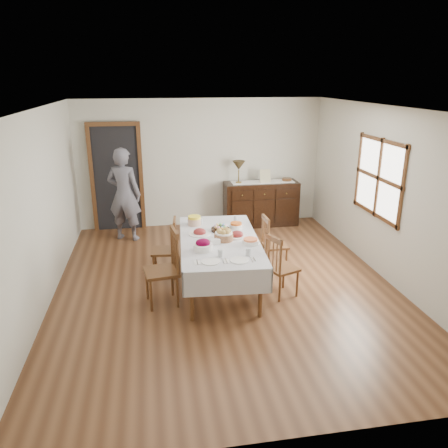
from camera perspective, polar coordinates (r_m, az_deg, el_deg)
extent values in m
plane|color=brown|center=(6.66, 0.14, -8.04)|extent=(6.00, 6.00, 0.00)
cube|color=white|center=(5.96, 0.17, 14.88)|extent=(5.00, 6.00, 0.02)
cube|color=beige|center=(9.08, -3.07, 7.90)|extent=(5.00, 0.02, 2.60)
cube|color=beige|center=(3.48, 8.67, -10.74)|extent=(5.00, 0.02, 2.60)
cube|color=beige|center=(6.29, -22.93, 1.52)|extent=(0.02, 6.00, 2.60)
cube|color=beige|center=(7.04, 20.68, 3.53)|extent=(0.02, 6.00, 2.60)
cube|color=white|center=(7.24, 19.62, 5.68)|extent=(0.02, 1.30, 1.10)
cube|color=#58341B|center=(7.24, 19.53, 5.68)|extent=(0.03, 1.46, 1.26)
cube|color=black|center=(9.07, -13.80, 5.75)|extent=(0.90, 0.06, 2.10)
cube|color=#58341B|center=(9.05, -13.81, 5.72)|extent=(1.04, 0.08, 2.18)
cube|color=silver|center=(6.35, -0.60, -2.13)|extent=(1.22, 2.23, 0.04)
cylinder|color=#58341B|center=(5.64, -4.23, -9.38)|extent=(0.06, 0.06, 0.70)
cylinder|color=#58341B|center=(5.72, 4.78, -8.94)|extent=(0.06, 0.06, 0.70)
cylinder|color=#58341B|center=(7.34, -4.73, -2.51)|extent=(0.06, 0.06, 0.70)
cylinder|color=#58341B|center=(7.41, 2.15, -2.26)|extent=(0.06, 0.06, 0.70)
cube|color=silver|center=(6.38, -5.54, -3.55)|extent=(0.16, 2.20, 0.33)
cube|color=silver|center=(6.48, 4.28, -3.17)|extent=(0.16, 2.20, 0.33)
cube|color=silver|center=(5.41, 0.50, -7.70)|extent=(1.12, 0.09, 0.33)
cube|color=silver|center=(7.43, -1.39, -0.21)|extent=(1.12, 0.09, 0.33)
cube|color=#58341B|center=(6.04, -8.20, -6.18)|extent=(0.50, 0.50, 0.04)
cylinder|color=#58341B|center=(6.28, -10.02, -7.76)|extent=(0.04, 0.04, 0.46)
cylinder|color=#58341B|center=(5.96, -9.51, -9.25)|extent=(0.04, 0.04, 0.46)
cylinder|color=#58341B|center=(6.33, -6.77, -7.38)|extent=(0.04, 0.04, 0.46)
cylinder|color=#58341B|center=(6.02, -6.08, -8.82)|extent=(0.04, 0.04, 0.46)
cylinder|color=#58341B|center=(6.13, -6.79, -2.73)|extent=(0.04, 0.04, 0.59)
cylinder|color=#58341B|center=(5.78, -6.04, -4.05)|extent=(0.04, 0.04, 0.59)
cube|color=#58341B|center=(5.86, -6.51, -1.06)|extent=(0.10, 0.43, 0.08)
cylinder|color=#58341B|center=(6.05, -6.60, -3.23)|extent=(0.02, 0.02, 0.49)
cylinder|color=#58341B|center=(5.96, -6.42, -3.56)|extent=(0.02, 0.02, 0.49)
cylinder|color=#58341B|center=(5.87, -6.23, -3.89)|extent=(0.02, 0.02, 0.49)
cube|color=#58341B|center=(6.88, -7.81, -3.51)|extent=(0.42, 0.42, 0.04)
cylinder|color=#58341B|center=(7.13, -8.92, -4.68)|extent=(0.03, 0.03, 0.40)
cylinder|color=#58341B|center=(6.84, -9.13, -5.72)|extent=(0.03, 0.03, 0.40)
cylinder|color=#58341B|center=(7.10, -6.39, -4.64)|extent=(0.03, 0.03, 0.40)
cylinder|color=#58341B|center=(6.82, -6.49, -5.68)|extent=(0.03, 0.03, 0.40)
cylinder|color=#58341B|center=(6.94, -6.38, -0.98)|extent=(0.04, 0.04, 0.52)
cylinder|color=#58341B|center=(6.62, -6.48, -1.95)|extent=(0.04, 0.04, 0.52)
cube|color=#58341B|center=(6.71, -6.49, 0.32)|extent=(0.07, 0.37, 0.07)
cylinder|color=#58341B|center=(6.87, -6.40, -1.36)|extent=(0.02, 0.02, 0.43)
cylinder|color=#58341B|center=(6.79, -6.42, -1.60)|extent=(0.02, 0.02, 0.43)
cylinder|color=#58341B|center=(6.71, -6.45, -1.85)|extent=(0.02, 0.02, 0.43)
cube|color=#58341B|center=(6.28, 7.63, -5.77)|extent=(0.50, 0.50, 0.04)
cylinder|color=#58341B|center=(6.36, 9.54, -7.72)|extent=(0.03, 0.03, 0.39)
cylinder|color=#58341B|center=(6.57, 7.78, -6.72)|extent=(0.03, 0.03, 0.39)
cylinder|color=#58341B|center=(6.18, 7.29, -8.43)|extent=(0.03, 0.03, 0.39)
cylinder|color=#58341B|center=(6.40, 5.57, -7.36)|extent=(0.03, 0.03, 0.39)
cylinder|color=#58341B|center=(5.96, 7.39, -4.45)|extent=(0.04, 0.04, 0.51)
cylinder|color=#58341B|center=(6.20, 5.52, -3.44)|extent=(0.04, 0.04, 0.51)
cube|color=#58341B|center=(6.00, 6.51, -1.99)|extent=(0.17, 0.36, 0.07)
cylinder|color=#58341B|center=(6.03, 6.90, -4.35)|extent=(0.02, 0.02, 0.42)
cylinder|color=#58341B|center=(6.09, 6.43, -4.09)|extent=(0.02, 0.02, 0.42)
cylinder|color=#58341B|center=(6.15, 5.97, -3.84)|extent=(0.02, 0.02, 0.42)
cube|color=#58341B|center=(7.13, 6.68, -2.80)|extent=(0.38, 0.38, 0.04)
cylinder|color=#58341B|center=(7.12, 8.15, -4.72)|extent=(0.03, 0.03, 0.38)
cylinder|color=#58341B|center=(7.39, 7.39, -3.81)|extent=(0.03, 0.03, 0.38)
cylinder|color=#58341B|center=(7.03, 5.81, -4.93)|extent=(0.03, 0.03, 0.38)
cylinder|color=#58341B|center=(7.30, 5.13, -4.00)|extent=(0.03, 0.03, 0.38)
cylinder|color=#58341B|center=(6.85, 5.82, -1.46)|extent=(0.04, 0.04, 0.50)
cylinder|color=#58341B|center=(7.14, 5.08, -0.59)|extent=(0.04, 0.04, 0.50)
cube|color=#58341B|center=(6.93, 5.49, 0.65)|extent=(0.05, 0.36, 0.07)
cylinder|color=#58341B|center=(6.93, 5.62, -1.37)|extent=(0.02, 0.02, 0.41)
cylinder|color=#58341B|center=(7.00, 5.44, -1.15)|extent=(0.02, 0.02, 0.41)
cylinder|color=#58341B|center=(7.07, 5.25, -0.94)|extent=(0.02, 0.02, 0.41)
cube|color=black|center=(9.23, 4.83, 2.67)|extent=(1.54, 0.51, 0.92)
cube|color=black|center=(8.80, 2.39, 3.80)|extent=(0.43, 0.02, 0.18)
sphere|color=brown|center=(8.78, 2.41, 3.77)|extent=(0.03, 0.03, 0.03)
cube|color=black|center=(8.91, 5.30, 3.92)|extent=(0.43, 0.02, 0.18)
sphere|color=brown|center=(8.89, 5.33, 3.88)|extent=(0.03, 0.03, 0.03)
cube|color=black|center=(9.03, 8.13, 4.02)|extent=(0.43, 0.02, 0.18)
sphere|color=brown|center=(9.01, 8.17, 3.98)|extent=(0.03, 0.03, 0.03)
imported|color=slate|center=(8.44, -12.94, 4.17)|extent=(0.69, 0.57, 1.90)
cylinder|color=brown|center=(6.28, -0.04, -1.69)|extent=(0.28, 0.28, 0.10)
cylinder|color=white|center=(6.26, -0.04, -1.18)|extent=(0.25, 0.25, 0.02)
sphere|color=tan|center=(6.26, 0.59, -0.89)|extent=(0.08, 0.08, 0.08)
sphere|color=tan|center=(6.31, 0.26, -0.74)|extent=(0.08, 0.08, 0.08)
sphere|color=tan|center=(6.31, -0.28, -0.73)|extent=(0.08, 0.08, 0.08)
sphere|color=tan|center=(6.27, -0.65, -0.86)|extent=(0.08, 0.08, 0.08)
sphere|color=tan|center=(6.22, -0.56, -1.05)|extent=(0.08, 0.08, 0.08)
sphere|color=tan|center=(6.19, -0.08, -1.14)|extent=(0.08, 0.08, 0.08)
sphere|color=tan|center=(6.21, 0.44, -1.07)|extent=(0.08, 0.08, 0.08)
cylinder|color=black|center=(6.67, -0.48, -0.72)|extent=(0.28, 0.28, 0.04)
ellipsoid|color=#FF97C6|center=(6.67, 0.18, -0.30)|extent=(0.05, 0.05, 0.06)
ellipsoid|color=#6CA9E4|center=(6.71, -0.05, -0.17)|extent=(0.05, 0.05, 0.06)
ellipsoid|color=#7BD469|center=(6.73, -0.48, -0.12)|extent=(0.05, 0.05, 0.06)
ellipsoid|color=#FFC961|center=(6.71, -0.91, -0.17)|extent=(0.05, 0.05, 0.06)
ellipsoid|color=#BB95E9|center=(6.67, -1.14, -0.29)|extent=(0.05, 0.05, 0.06)
ellipsoid|color=#E3B669|center=(6.62, -1.08, -0.44)|extent=(0.05, 0.05, 0.06)
ellipsoid|color=#FF97C6|center=(6.58, -0.73, -0.54)|extent=(0.05, 0.05, 0.06)
ellipsoid|color=#6CA9E4|center=(6.58, -0.26, -0.54)|extent=(0.05, 0.05, 0.06)
ellipsoid|color=#7BD469|center=(6.62, 0.09, -0.45)|extent=(0.05, 0.05, 0.06)
cylinder|color=white|center=(6.54, -3.20, -1.29)|extent=(0.33, 0.33, 0.01)
ellipsoid|color=maroon|center=(6.53, -3.20, -1.05)|extent=(0.19, 0.16, 0.11)
cylinder|color=white|center=(6.42, 1.70, -1.64)|extent=(0.27, 0.27, 0.02)
ellipsoid|color=maroon|center=(6.41, 1.70, -1.38)|extent=(0.19, 0.16, 0.11)
cylinder|color=white|center=(5.93, -2.75, -3.05)|extent=(0.27, 0.27, 0.09)
ellipsoid|color=#610028|center=(5.91, -2.76, -2.46)|extent=(0.20, 0.17, 0.11)
cylinder|color=white|center=(6.78, 1.59, -0.30)|extent=(0.20, 0.20, 0.06)
cylinder|color=#D35B1A|center=(6.77, 1.59, 0.06)|extent=(0.18, 0.18, 0.03)
cylinder|color=#D1A88E|center=(6.94, -3.88, 0.30)|extent=(0.21, 0.21, 0.11)
cylinder|color=yellow|center=(6.91, -3.90, 0.88)|extent=(0.20, 0.20, 0.04)
cylinder|color=white|center=(6.16, 3.48, -2.37)|extent=(0.23, 0.23, 0.05)
cylinder|color=#F87843|center=(6.15, 3.49, -2.02)|extent=(0.20, 0.20, 0.02)
cube|color=white|center=(6.16, -1.17, -2.28)|extent=(0.15, 0.10, 0.07)
cylinder|color=white|center=(5.58, -1.76, -4.91)|extent=(0.25, 0.25, 0.01)
cube|color=white|center=(5.56, -3.50, -5.05)|extent=(0.09, 0.12, 0.01)
cube|color=silver|center=(5.56, -3.50, -4.99)|extent=(0.03, 0.16, 0.01)
cube|color=silver|center=(5.60, -0.13, -4.83)|extent=(0.02, 0.18, 0.01)
cube|color=silver|center=(5.61, 0.28, -4.81)|extent=(0.03, 0.14, 0.01)
cylinder|color=silver|center=(5.72, -0.48, -3.82)|extent=(0.07, 0.07, 0.10)
cylinder|color=white|center=(5.62, 2.01, -4.74)|extent=(0.25, 0.25, 0.01)
cube|color=white|center=(5.59, 0.29, -4.89)|extent=(0.09, 0.12, 0.01)
cube|color=silver|center=(5.59, 0.29, -4.83)|extent=(0.03, 0.16, 0.01)
cube|color=silver|center=(5.65, 3.60, -4.65)|extent=(0.02, 0.18, 0.01)
cube|color=silver|center=(5.66, 4.00, -4.63)|extent=(0.03, 0.14, 0.01)
cylinder|color=silver|center=(5.76, 3.18, -3.65)|extent=(0.07, 0.07, 0.10)
cylinder|color=silver|center=(6.97, -3.06, 0.38)|extent=(0.07, 0.07, 0.10)
cylinder|color=silver|center=(7.07, 1.53, 0.68)|extent=(0.07, 0.07, 0.11)
cube|color=white|center=(9.13, 5.06, 5.52)|extent=(1.30, 0.35, 0.01)
cylinder|color=brown|center=(9.00, 1.91, 5.44)|extent=(0.12, 0.12, 0.03)
cylinder|color=brown|center=(8.97, 1.92, 6.32)|extent=(0.02, 0.02, 0.25)
cone|color=#3F331C|center=(8.92, 1.94, 7.66)|extent=(0.26, 0.26, 0.18)
cube|color=#BEB78B|center=(9.03, 5.40, 6.23)|extent=(0.22, 0.08, 0.28)
cylinder|color=#58341B|center=(9.27, 8.21, 5.76)|extent=(0.20, 0.20, 0.06)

